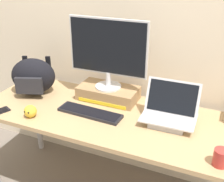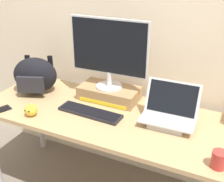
% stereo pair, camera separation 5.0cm
% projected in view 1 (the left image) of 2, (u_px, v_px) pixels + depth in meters
% --- Properties ---
extents(back_wall, '(7.00, 0.10, 2.60)m').
position_uv_depth(back_wall, '(137.00, 18.00, 2.12)').
color(back_wall, beige).
rests_on(back_wall, ground).
extents(desk, '(1.88, 0.70, 0.73)m').
position_uv_depth(desk, '(112.00, 124.00, 2.03)').
color(desk, tan).
rests_on(desk, ground).
extents(toner_box_yellow, '(0.44, 0.23, 0.10)m').
position_uv_depth(toner_box_yellow, '(108.00, 93.00, 2.19)').
color(toner_box_yellow, '#9E7A51').
rests_on(toner_box_yellow, desk).
extents(desktop_monitor, '(0.57, 0.19, 0.51)m').
position_uv_depth(desktop_monitor, '(108.00, 51.00, 2.05)').
color(desktop_monitor, silver).
rests_on(desktop_monitor, toner_box_yellow).
extents(open_laptop, '(0.35, 0.24, 0.26)m').
position_uv_depth(open_laptop, '(169.00, 116.00, 1.89)').
color(open_laptop, '#ADADB2').
rests_on(open_laptop, desk).
extents(external_keyboard, '(0.45, 0.14, 0.02)m').
position_uv_depth(external_keyboard, '(90.00, 113.00, 2.01)').
color(external_keyboard, black).
rests_on(external_keyboard, desk).
extents(messenger_backpack, '(0.39, 0.32, 0.28)m').
position_uv_depth(messenger_backpack, '(33.00, 76.00, 2.25)').
color(messenger_backpack, black).
rests_on(messenger_backpack, desk).
extents(coffee_mug, '(0.12, 0.08, 0.09)m').
position_uv_depth(coffee_mug, '(221.00, 158.00, 1.52)').
color(coffee_mug, '#B2332D').
rests_on(coffee_mug, desk).
extents(plush_toy, '(0.09, 0.09, 0.09)m').
position_uv_depth(plush_toy, '(30.00, 111.00, 1.96)').
color(plush_toy, gold).
rests_on(plush_toy, desk).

